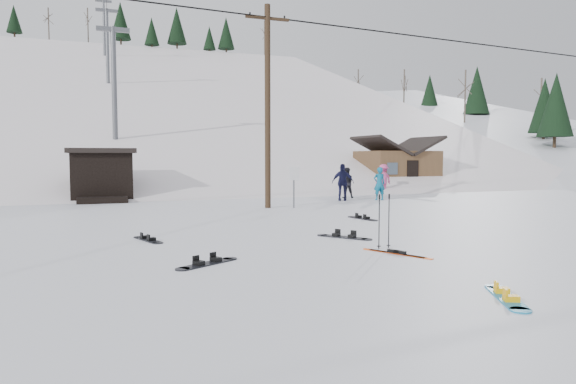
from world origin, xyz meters
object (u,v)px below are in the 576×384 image
object	(u,v)px
hero_skis	(397,253)
utility_pole	(268,103)
hero_snowboard	(506,297)
cabin	(397,168)

from	to	relation	value
hero_skis	utility_pole	bearing A→B (deg)	61.37
hero_snowboard	hero_skis	world-z (taller)	hero_snowboard
cabin	hero_snowboard	distance (m)	29.03
utility_pole	hero_skis	world-z (taller)	utility_pole
utility_pole	hero_skis	size ratio (longest dim) A/B	5.21
hero_snowboard	hero_skis	distance (m)	3.93
cabin	hero_skis	xyz separation A→B (m)	(-13.52, -21.52, -1.45)
utility_pole	hero_snowboard	xyz separation A→B (m)	(-0.91, -15.44, -4.65)
cabin	hero_skis	bearing A→B (deg)	-122.14
utility_pole	hero_snowboard	size ratio (longest dim) A/B	5.75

